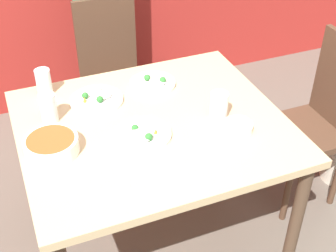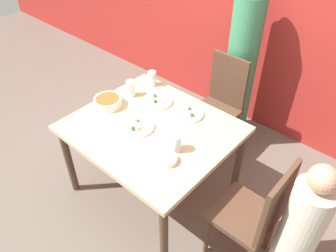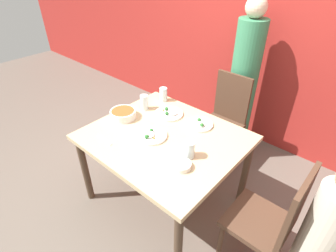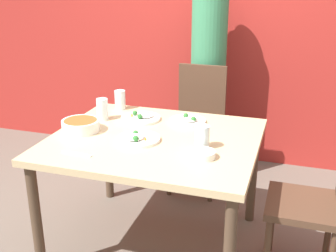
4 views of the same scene
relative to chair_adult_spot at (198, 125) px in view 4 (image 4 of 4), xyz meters
name	(u,v)px [view 4 (image 4 of 4)]	position (x,y,z in m)	size (l,w,h in m)	color
ground_plane	(156,243)	(-0.06, -0.87, -0.52)	(10.00, 10.00, 0.00)	#60564C
wall_back	(212,9)	(-0.06, 0.64, 0.83)	(10.00, 0.06, 2.70)	#A82823
dining_table	(155,150)	(-0.06, -0.87, 0.14)	(1.21, 1.05, 0.74)	tan
chair_adult_spot	(198,125)	(0.00, 0.00, 0.00)	(0.40, 0.40, 0.98)	#4C3323
chair_child_spot	(319,195)	(0.89, -0.89, 0.00)	(0.40, 0.40, 0.98)	#4C3323
person_adult	(208,83)	(0.00, 0.31, 0.26)	(0.29, 0.29, 1.66)	#387F56
bowl_curry	(81,125)	(-0.52, -0.91, 0.25)	(0.23, 0.23, 0.07)	white
plate_rice_adult	(141,118)	(-0.24, -0.60, 0.23)	(0.26, 0.26, 0.05)	white
plate_rice_child	(137,139)	(-0.13, -0.95, 0.23)	(0.25, 0.25, 0.05)	white
plate_noodles	(188,121)	(0.06, -0.56, 0.23)	(0.24, 0.24, 0.05)	white
bowl_rice_small	(203,154)	(0.28, -1.07, 0.24)	(0.13, 0.13, 0.04)	white
glass_water_tall	(202,137)	(0.25, -0.94, 0.28)	(0.08, 0.08, 0.13)	silver
glass_water_short	(120,100)	(-0.47, -0.44, 0.29)	(0.08, 0.08, 0.13)	silver
glass_water_center	(102,109)	(-0.48, -0.68, 0.29)	(0.07, 0.07, 0.14)	silver
fork_steel	(76,154)	(-0.37, -1.23, 0.22)	(0.18, 0.03, 0.01)	silver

